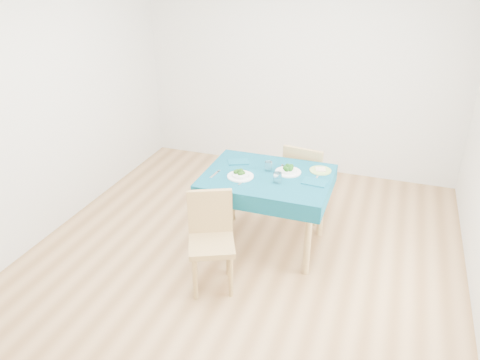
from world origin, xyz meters
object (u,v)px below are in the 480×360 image
(chair_far, at_px, (307,172))
(bowl_far, at_px, (288,169))
(side_plate, at_px, (320,170))
(table, at_px, (267,210))
(chair_near, at_px, (211,240))
(bowl_near, at_px, (240,173))

(chair_far, relative_size, bowl_far, 4.26)
(bowl_far, relative_size, side_plate, 1.18)
(table, relative_size, side_plate, 5.61)
(chair_near, bearing_deg, side_plate, 31.02)
(table, distance_m, bowl_far, 0.46)
(bowl_far, bearing_deg, chair_near, -115.33)
(chair_far, relative_size, bowl_near, 4.25)
(chair_near, bearing_deg, chair_far, 46.72)
(bowl_near, height_order, side_plate, bowl_near)
(chair_near, xyz_separation_m, bowl_near, (0.03, 0.65, 0.33))
(bowl_far, height_order, side_plate, bowl_far)
(table, bearing_deg, side_plate, 29.09)
(chair_far, distance_m, bowl_near, 0.98)
(table, height_order, bowl_near, bowl_near)
(table, xyz_separation_m, bowl_far, (0.17, 0.11, 0.42))
(chair_near, relative_size, bowl_near, 3.86)
(bowl_far, distance_m, side_plate, 0.31)
(table, bearing_deg, bowl_near, -151.42)
(chair_far, distance_m, side_plate, 0.55)
(chair_near, xyz_separation_m, bowl_far, (0.42, 0.88, 0.33))
(bowl_near, relative_size, bowl_far, 1.00)
(table, distance_m, side_plate, 0.64)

